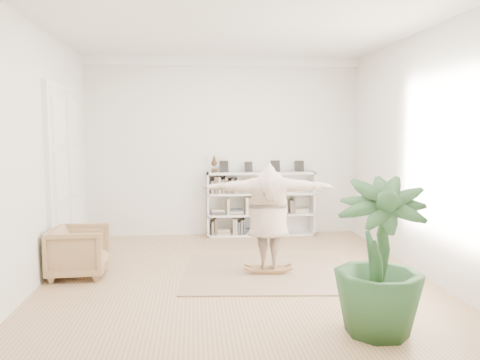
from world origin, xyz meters
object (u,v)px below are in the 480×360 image
at_px(bookshelf, 260,204).
at_px(rocker_board, 268,269).
at_px(person, 268,213).
at_px(armchair, 79,251).
at_px(houseplant, 379,257).

bearing_deg(bookshelf, rocker_board, -95.56).
xyz_separation_m(bookshelf, person, (-0.25, -2.59, 0.28)).
relative_size(armchair, person, 0.42).
distance_m(person, houseplant, 2.33).
bearing_deg(rocker_board, houseplant, -64.31).
height_order(bookshelf, houseplant, houseplant).
bearing_deg(armchair, rocker_board, -94.71).
xyz_separation_m(armchair, person, (2.79, -0.16, 0.54)).
distance_m(armchair, rocker_board, 2.81).
distance_m(armchair, houseplant, 4.32).
distance_m(rocker_board, houseplant, 2.45).
xyz_separation_m(armchair, houseplant, (3.61, -2.33, 0.45)).
bearing_deg(person, rocker_board, -0.00).
bearing_deg(houseplant, armchair, 147.14).
bearing_deg(armchair, bookshelf, -52.83).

